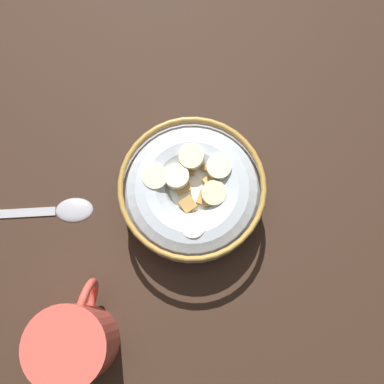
{
  "coord_description": "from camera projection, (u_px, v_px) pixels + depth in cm",
  "views": [
    {
      "loc": [
        -11.41,
        -3.05,
        53.53
      ],
      "look_at": [
        0.0,
        0.0,
        3.0
      ],
      "focal_mm": 44.49,
      "sensor_mm": 36.0,
      "label": 1
    }
  ],
  "objects": [
    {
      "name": "ground_plane",
      "position": [
        192.0,
        200.0,
        0.56
      ],
      "size": [
        106.59,
        106.59,
        2.0
      ],
      "primitive_type": "cube",
      "color": "#332116"
    },
    {
      "name": "cereal_bowl",
      "position": [
        192.0,
        192.0,
        0.52
      ],
      "size": [
        15.62,
        15.62,
        6.11
      ],
      "color": "#B2BCC6",
      "rests_on": "ground_plane"
    },
    {
      "name": "spoon",
      "position": [
        52.0,
        211.0,
        0.54
      ],
      "size": [
        6.9,
        16.01,
        0.8
      ],
      "color": "#A5A5AD",
      "rests_on": "ground_plane"
    },
    {
      "name": "coffee_mug",
      "position": [
        75.0,
        343.0,
        0.47
      ],
      "size": [
        10.7,
        7.94,
        8.42
      ],
      "color": "#D84C3F",
      "rests_on": "ground_plane"
    }
  ]
}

